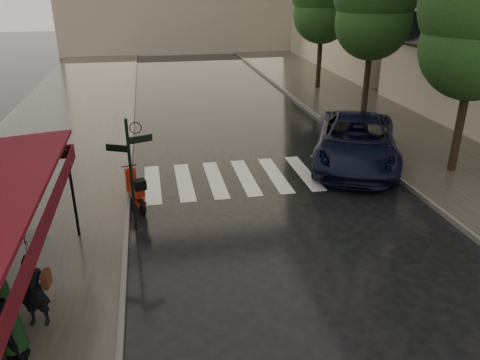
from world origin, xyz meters
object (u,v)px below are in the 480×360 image
object	(u,v)px
scooter	(136,191)
pedestrian_with_umbrella	(27,253)
parasol_front	(3,293)
parked_car	(356,141)

from	to	relation	value
scooter	pedestrian_with_umbrella	bearing A→B (deg)	-125.61
scooter	parasol_front	bearing A→B (deg)	-124.95
pedestrian_with_umbrella	parked_car	world-z (taller)	pedestrian_with_umbrella
parked_car	parasol_front	size ratio (longest dim) A/B	2.45
parked_car	parasol_front	world-z (taller)	parasol_front
scooter	parasol_front	distance (m)	6.31
scooter	parasol_front	size ratio (longest dim) A/B	0.65
scooter	parasol_front	xyz separation A→B (m)	(-2.02, -5.90, 0.96)
pedestrian_with_umbrella	parasol_front	distance (m)	0.92
pedestrian_with_umbrella	parked_car	xyz separation A→B (m)	(9.62, 7.18, -0.84)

